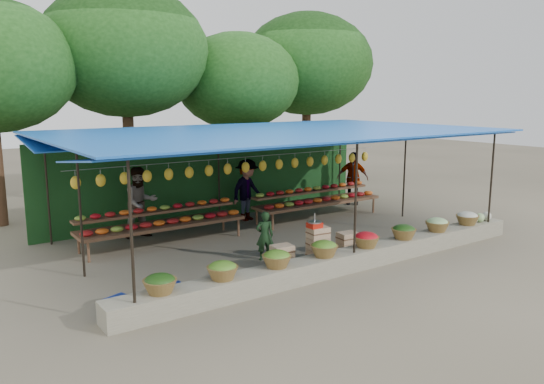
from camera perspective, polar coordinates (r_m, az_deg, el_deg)
ground at (r=13.65m, az=0.33°, el=-5.23°), size 60.00×60.00×0.00m
stone_curb at (r=11.55m, az=8.28°, el=-7.23°), size 10.60×0.55×0.40m
stall_canopy at (r=13.24m, az=0.19°, el=6.07°), size 10.80×6.60×2.82m
produce_baskets at (r=11.38m, az=7.96°, el=-5.58°), size 8.98×0.58×0.34m
netting_backdrop at (r=16.01m, az=-6.17°, el=1.61°), size 10.60×0.06×2.50m
tree_row at (r=18.70m, az=-9.45°, el=13.40°), size 16.51×5.50×7.12m
fruit_table_left at (r=13.48m, az=-11.73°, el=-3.00°), size 4.21×0.95×0.93m
fruit_table_right at (r=16.05m, az=4.88°, el=-0.68°), size 4.21×0.95×0.93m
crate_counter at (r=12.02m, az=4.87°, el=-5.91°), size 2.38×0.38×0.77m
weighing_scale at (r=11.83m, az=4.60°, el=-3.48°), size 0.31×0.31×0.33m
vendor_seated at (r=11.94m, az=-0.79°, el=-4.72°), size 0.48×0.40×1.13m
customer_left at (r=14.13m, az=-13.96°, el=-1.12°), size 0.93×0.74×1.87m
customer_mid at (r=15.68m, az=-2.69°, el=0.22°), size 1.32×0.97×1.82m
customer_right at (r=18.23m, az=8.66°, el=1.49°), size 1.03×1.07×1.79m
blue_crate_front at (r=9.60m, az=-16.33°, el=-11.68°), size 0.55×0.47×0.28m
blue_crate_back at (r=9.97m, az=-10.90°, el=-10.58°), size 0.50×0.38×0.28m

